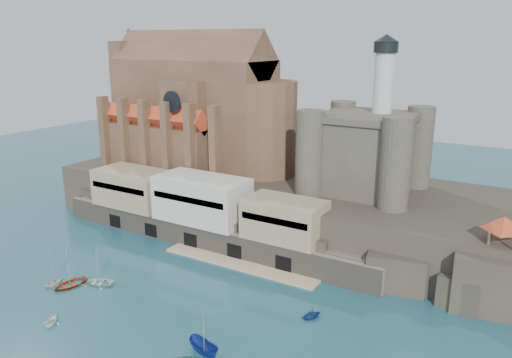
{
  "coord_description": "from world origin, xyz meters",
  "views": [
    {
      "loc": [
        46.1,
        -49.41,
        38.31
      ],
      "look_at": [
        -2.97,
        32.0,
        11.69
      ],
      "focal_mm": 35.0,
      "sensor_mm": 36.0,
      "label": 1
    }
  ],
  "objects_px": {
    "castle_keep": "(366,148)",
    "pavilion": "(504,226)",
    "boat_2": "(204,353)",
    "boat_1": "(51,323)",
    "boat_0": "(70,286)",
    "church": "(199,113)"
  },
  "relations": [
    {
      "from": "church",
      "to": "boat_0",
      "type": "bearing_deg",
      "value": -81.15
    },
    {
      "from": "castle_keep",
      "to": "boat_2",
      "type": "relative_size",
      "value": 5.49
    },
    {
      "from": "castle_keep",
      "to": "boat_2",
      "type": "bearing_deg",
      "value": -94.77
    },
    {
      "from": "pavilion",
      "to": "boat_0",
      "type": "relative_size",
      "value": 1.13
    },
    {
      "from": "boat_0",
      "to": "boat_1",
      "type": "xyz_separation_m",
      "value": [
        6.91,
        -8.82,
        0.0
      ]
    },
    {
      "from": "castle_keep",
      "to": "pavilion",
      "type": "height_order",
      "value": "castle_keep"
    },
    {
      "from": "boat_0",
      "to": "pavilion",
      "type": "bearing_deg",
      "value": 34.23
    },
    {
      "from": "church",
      "to": "pavilion",
      "type": "distance_m",
      "value": 68.65
    },
    {
      "from": "pavilion",
      "to": "boat_2",
      "type": "distance_m",
      "value": 45.44
    },
    {
      "from": "pavilion",
      "to": "boat_1",
      "type": "height_order",
      "value": "pavilion"
    },
    {
      "from": "boat_1",
      "to": "castle_keep",
      "type": "bearing_deg",
      "value": 34.18
    },
    {
      "from": "church",
      "to": "castle_keep",
      "type": "bearing_deg",
      "value": -1.11
    },
    {
      "from": "church",
      "to": "boat_2",
      "type": "xyz_separation_m",
      "value": [
        36.29,
        -47.67,
        -22.13
      ]
    },
    {
      "from": "boat_1",
      "to": "boat_0",
      "type": "bearing_deg",
      "value": 98.97
    },
    {
      "from": "boat_2",
      "to": "pavilion",
      "type": "bearing_deg",
      "value": -26.35
    },
    {
      "from": "church",
      "to": "boat_2",
      "type": "height_order",
      "value": "church"
    },
    {
      "from": "boat_1",
      "to": "boat_2",
      "type": "bearing_deg",
      "value": -15.28
    },
    {
      "from": "boat_0",
      "to": "boat_2",
      "type": "distance_m",
      "value": 29.56
    },
    {
      "from": "boat_0",
      "to": "boat_1",
      "type": "relative_size",
      "value": 1.76
    },
    {
      "from": "boat_1",
      "to": "boat_2",
      "type": "distance_m",
      "value": 23.15
    },
    {
      "from": "castle_keep",
      "to": "boat_1",
      "type": "bearing_deg",
      "value": -116.72
    },
    {
      "from": "boat_2",
      "to": "boat_0",
      "type": "bearing_deg",
      "value": 100.42
    }
  ]
}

